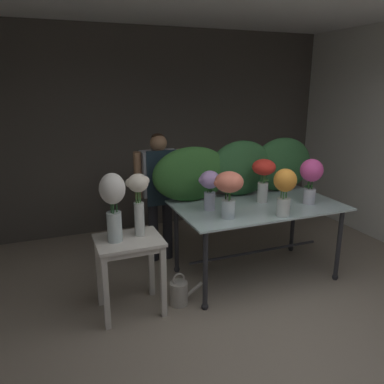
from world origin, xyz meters
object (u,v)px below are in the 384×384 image
(display_table_glass, at_px, (257,215))
(vase_white_roses_tall, at_px, (113,201))
(vase_lilac_lilies, at_px, (210,186))
(vase_cream_lisianthus_tall, at_px, (139,197))
(vase_fuchsia_anemones, at_px, (311,176))
(florist, at_px, (160,184))
(vase_scarlet_snapdragons, at_px, (264,174))
(side_table_white, at_px, (129,251))
(vase_sunset_freesia, at_px, (285,188))
(vase_coral_roses, at_px, (229,188))
(watering_can, at_px, (179,293))

(display_table_glass, relative_size, vase_white_roses_tall, 2.84)
(vase_lilac_lilies, distance_m, vase_cream_lisianthus_tall, 0.80)
(vase_fuchsia_anemones, xyz_separation_m, vase_cream_lisianthus_tall, (-1.90, 0.06, -0.04))
(display_table_glass, xyz_separation_m, vase_cream_lisianthus_tall, (-1.36, -0.12, 0.39))
(florist, relative_size, vase_scarlet_snapdragons, 3.24)
(side_table_white, distance_m, vase_sunset_freesia, 1.63)
(side_table_white, relative_size, vase_white_roses_tall, 1.18)
(vase_sunset_freesia, bearing_deg, vase_cream_lisianthus_tall, 168.05)
(florist, distance_m, vase_coral_roses, 1.16)
(vase_lilac_lilies, bearing_deg, display_table_glass, -3.74)
(vase_lilac_lilies, bearing_deg, side_table_white, -167.16)
(vase_fuchsia_anemones, relative_size, vase_cream_lisianthus_tall, 0.84)
(display_table_glass, xyz_separation_m, vase_sunset_freesia, (0.04, -0.41, 0.41))
(vase_sunset_freesia, relative_size, vase_lilac_lilies, 1.15)
(vase_cream_lisianthus_tall, bearing_deg, display_table_glass, 4.99)
(vase_lilac_lilies, height_order, vase_fuchsia_anemones, vase_fuchsia_anemones)
(vase_lilac_lilies, height_order, vase_coral_roses, vase_coral_roses)
(vase_scarlet_snapdragons, bearing_deg, side_table_white, -171.78)
(vase_coral_roses, xyz_separation_m, vase_white_roses_tall, (-1.11, 0.09, -0.03))
(vase_coral_roses, bearing_deg, vase_lilac_lilies, 103.56)
(vase_white_roses_tall, bearing_deg, vase_cream_lisianthus_tall, 12.35)
(florist, bearing_deg, vase_sunset_freesia, -53.43)
(vase_sunset_freesia, xyz_separation_m, watering_can, (-1.05, 0.18, -1.03))
(vase_fuchsia_anemones, bearing_deg, vase_lilac_lilies, 169.00)
(side_table_white, height_order, vase_sunset_freesia, vase_sunset_freesia)
(vase_white_roses_tall, relative_size, watering_can, 1.81)
(vase_sunset_freesia, distance_m, vase_coral_roses, 0.56)
(side_table_white, height_order, vase_coral_roses, vase_coral_roses)
(side_table_white, relative_size, florist, 0.48)
(side_table_white, distance_m, florist, 1.21)
(vase_lilac_lilies, height_order, vase_white_roses_tall, vase_white_roses_tall)
(vase_sunset_freesia, xyz_separation_m, vase_coral_roses, (-0.54, 0.15, 0.02))
(watering_can, bearing_deg, display_table_glass, 13.36)
(display_table_glass, xyz_separation_m, vase_lilac_lilies, (-0.57, 0.04, 0.38))
(vase_scarlet_snapdragons, distance_m, vase_cream_lisianthus_tall, 1.46)
(vase_cream_lisianthus_tall, distance_m, watering_can, 1.07)
(vase_sunset_freesia, bearing_deg, vase_coral_roses, 164.20)
(side_table_white, xyz_separation_m, vase_sunset_freesia, (1.52, -0.24, 0.52))
(vase_sunset_freesia, bearing_deg, vase_fuchsia_anemones, 25.34)
(vase_cream_lisianthus_tall, bearing_deg, vase_lilac_lilies, 11.14)
(side_table_white, distance_m, vase_coral_roses, 1.13)
(vase_white_roses_tall, xyz_separation_m, vase_cream_lisianthus_tall, (0.25, 0.05, -0.01))
(florist, height_order, vase_fuchsia_anemones, florist)
(display_table_glass, distance_m, side_table_white, 1.49)
(vase_sunset_freesia, distance_m, vase_cream_lisianthus_tall, 1.43)
(vase_sunset_freesia, distance_m, vase_lilac_lilies, 0.76)
(vase_cream_lisianthus_tall, bearing_deg, vase_fuchsia_anemones, -1.82)
(watering_can, bearing_deg, vase_coral_roses, -2.55)
(side_table_white, xyz_separation_m, vase_cream_lisianthus_tall, (0.12, 0.05, 0.50))
(vase_lilac_lilies, relative_size, vase_white_roses_tall, 0.66)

